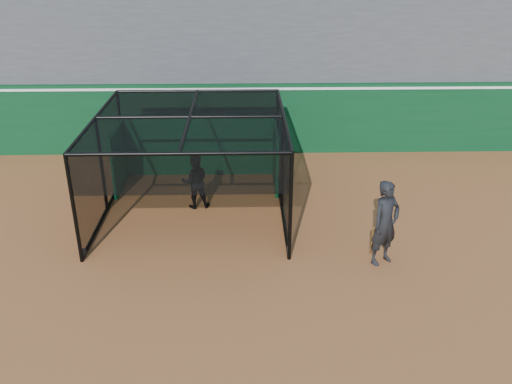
{
  "coord_description": "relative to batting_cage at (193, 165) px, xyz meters",
  "views": [
    {
      "loc": [
        0.45,
        -9.94,
        7.0
      ],
      "look_at": [
        0.71,
        2.0,
        1.4
      ],
      "focal_mm": 38.0,
      "sensor_mm": 36.0,
      "label": 1
    }
  ],
  "objects": [
    {
      "name": "batting_cage",
      "position": [
        0.0,
        0.0,
        0.0
      ],
      "size": [
        5.05,
        5.46,
        2.74
      ],
      "color": "black",
      "rests_on": "ground"
    },
    {
      "name": "outfield_wall",
      "position": [
        0.99,
        4.63,
        -0.08
      ],
      "size": [
        50.0,
        0.5,
        2.5
      ],
      "color": "#0A3C1C",
      "rests_on": "ground"
    },
    {
      "name": "on_deck_player",
      "position": [
        4.68,
        -2.87,
        -0.33
      ],
      "size": [
        0.91,
        0.82,
        2.08
      ],
      "color": "black",
      "rests_on": "ground"
    },
    {
      "name": "batter",
      "position": [
        0.03,
        0.17,
        -0.58
      ],
      "size": [
        0.85,
        0.71,
        1.58
      ],
      "primitive_type": "imported",
      "rotation": [
        0.0,
        0.0,
        3.29
      ],
      "color": "black",
      "rests_on": "ground"
    },
    {
      "name": "grandstand",
      "position": [
        0.99,
        8.4,
        3.11
      ],
      "size": [
        50.0,
        7.85,
        8.95
      ],
      "color": "#4C4C4F",
      "rests_on": "ground"
    },
    {
      "name": "ground",
      "position": [
        0.99,
        -3.87,
        -1.37
      ],
      "size": [
        120.0,
        120.0,
        0.0
      ],
      "primitive_type": "plane",
      "color": "brown",
      "rests_on": "ground"
    }
  ]
}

